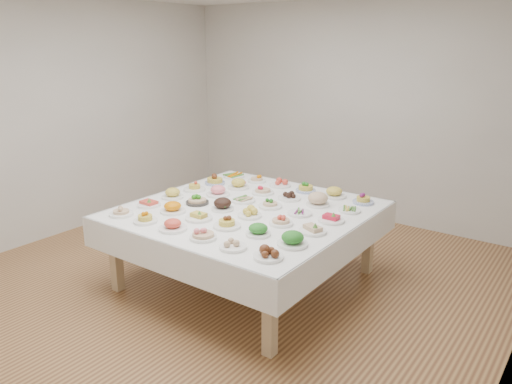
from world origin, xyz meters
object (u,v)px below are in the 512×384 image
Objects in this scene: dish_0 at (121,210)px; dish_35 at (363,198)px; dish_18 at (194,186)px; display_table at (247,215)px.

dish_0 is 1.06× the size of dish_35.
dish_35 is (1.64, 1.63, -0.00)m from dish_0.
dish_35 is at bearing 21.54° from dish_18.
display_table is at bearing -11.13° from dish_18.
dish_0 is 0.99m from dish_18.
display_table is at bearing -135.42° from dish_35.
dish_35 reaches higher than dish_0.
dish_35 is (0.82, 0.81, 0.12)m from display_table.
dish_35 is (1.64, 0.65, -0.00)m from dish_18.
dish_18 reaches higher than dish_0.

